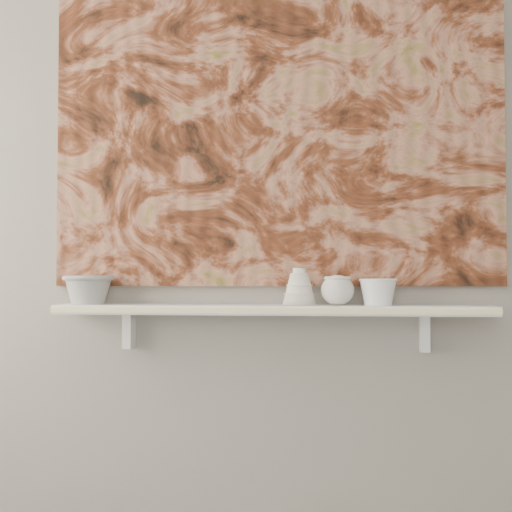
% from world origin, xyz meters
% --- Properties ---
extents(wall_back, '(3.60, 0.00, 3.60)m').
position_xyz_m(wall_back, '(0.00, 1.60, 1.35)').
color(wall_back, gray).
rests_on(wall_back, floor).
extents(shelf, '(1.40, 0.18, 0.03)m').
position_xyz_m(shelf, '(0.00, 1.51, 0.92)').
color(shelf, white).
rests_on(shelf, wall_back).
extents(shelf_stripe, '(1.40, 0.01, 0.02)m').
position_xyz_m(shelf_stripe, '(0.00, 1.41, 0.92)').
color(shelf_stripe, '#FAEEA7').
rests_on(shelf_stripe, shelf).
extents(bracket_left, '(0.03, 0.06, 0.12)m').
position_xyz_m(bracket_left, '(-0.49, 1.57, 0.84)').
color(bracket_left, white).
rests_on(bracket_left, wall_back).
extents(bracket_right, '(0.03, 0.06, 0.12)m').
position_xyz_m(bracket_right, '(0.49, 1.57, 0.84)').
color(bracket_right, white).
rests_on(bracket_right, wall_back).
extents(painting, '(1.50, 0.02, 1.10)m').
position_xyz_m(painting, '(0.00, 1.59, 1.54)').
color(painting, '#632D17').
rests_on(painting, wall_back).
extents(house_motif, '(0.09, 0.00, 0.08)m').
position_xyz_m(house_motif, '(0.45, 1.57, 1.23)').
color(house_motif, black).
rests_on(house_motif, painting).
extents(bowl_grey, '(0.21, 0.21, 0.10)m').
position_xyz_m(bowl_grey, '(-0.61, 1.51, 0.98)').
color(bowl_grey, gray).
rests_on(bowl_grey, shelf).
extents(cup_cream, '(0.12, 0.12, 0.10)m').
position_xyz_m(cup_cream, '(0.21, 1.51, 0.98)').
color(cup_cream, beige).
rests_on(cup_cream, shelf).
extents(bell_vessel, '(0.13, 0.13, 0.12)m').
position_xyz_m(bell_vessel, '(0.09, 1.51, 0.99)').
color(bell_vessel, silver).
rests_on(bell_vessel, shelf).
extents(bowl_white, '(0.14, 0.14, 0.09)m').
position_xyz_m(bowl_white, '(0.34, 1.51, 0.97)').
color(bowl_white, white).
rests_on(bowl_white, shelf).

